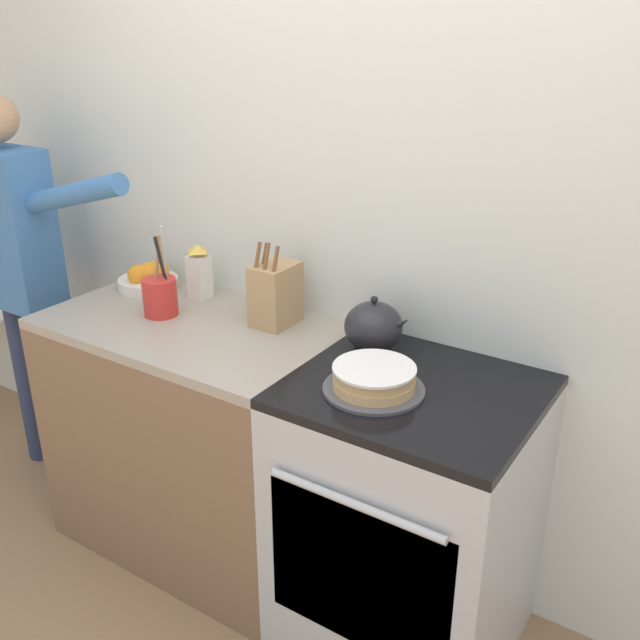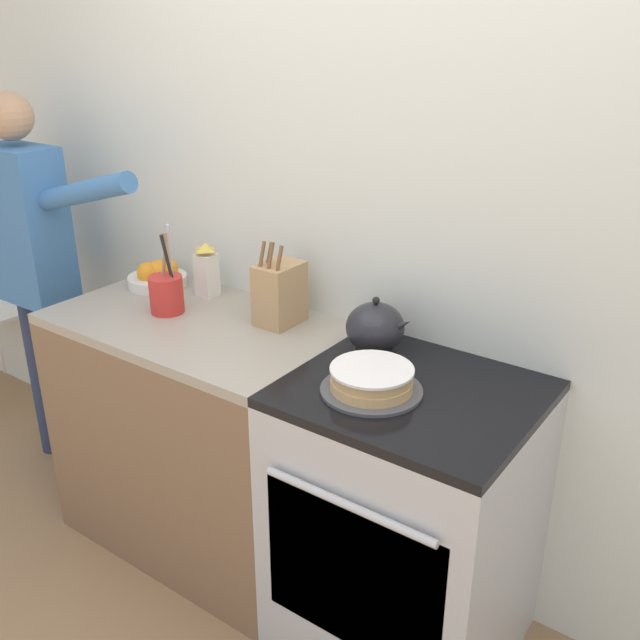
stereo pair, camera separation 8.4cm
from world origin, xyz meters
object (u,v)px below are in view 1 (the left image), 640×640
knife_block (275,294)px  person_baker (20,260)px  milk_carton (199,273)px  tea_kettle (374,327)px  utensil_crock (160,295)px  layer_cake (374,380)px  fruit_bowl (148,278)px  stove_range (406,518)px

knife_block → person_baker: bearing=-172.8°
knife_block → milk_carton: knife_block is taller
tea_kettle → utensil_crock: (-0.77, -0.16, -0.00)m
knife_block → layer_cake: bearing=-24.5°
layer_cake → milk_carton: 0.95m
knife_block → milk_carton: (-0.38, 0.04, -0.01)m
layer_cake → utensil_crock: bearing=175.2°
fruit_bowl → utensil_crock: bearing=-35.4°
stove_range → person_baker: (-1.81, 0.01, 0.52)m
layer_cake → fruit_bowl: fruit_bowl is taller
knife_block → fruit_bowl: bearing=179.5°
utensil_crock → stove_range: bearing=0.1°
tea_kettle → milk_carton: 0.77m
stove_range → utensil_crock: utensil_crock is taller
utensil_crock → fruit_bowl: bearing=144.6°
tea_kettle → knife_block: 0.39m
knife_block → utensil_crock: 0.42m
milk_carton → fruit_bowl: bearing=-171.5°
fruit_bowl → stove_range: bearing=-7.6°
layer_cake → fruit_bowl: 1.17m
knife_block → milk_carton: size_ratio=1.43×
stove_range → knife_block: knife_block is taller
utensil_crock → person_baker: size_ratio=0.20×
tea_kettle → person_baker: (-1.59, -0.15, -0.02)m
tea_kettle → fruit_bowl: size_ratio=0.99×
stove_range → milk_carton: 1.16m
knife_block → person_baker: (-1.20, -0.15, -0.05)m
fruit_bowl → person_baker: person_baker is taller
milk_carton → person_baker: size_ratio=0.13×
fruit_bowl → person_baker: (-0.58, -0.16, 0.01)m
tea_kettle → fruit_bowl: bearing=179.8°
layer_cake → fruit_bowl: (-1.14, 0.24, 0.01)m
layer_cake → knife_block: 0.58m
layer_cake → tea_kettle: (-0.13, 0.24, 0.04)m
person_baker → stove_range: bearing=12.2°
layer_cake → milk_carton: milk_carton is taller
person_baker → utensil_crock: bearing=11.9°
fruit_bowl → person_baker: bearing=-164.8°
stove_range → layer_cake: bearing=-138.3°
layer_cake → tea_kettle: bearing=119.5°
stove_range → person_baker: size_ratio=0.56×
layer_cake → utensil_crock: size_ratio=0.89×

